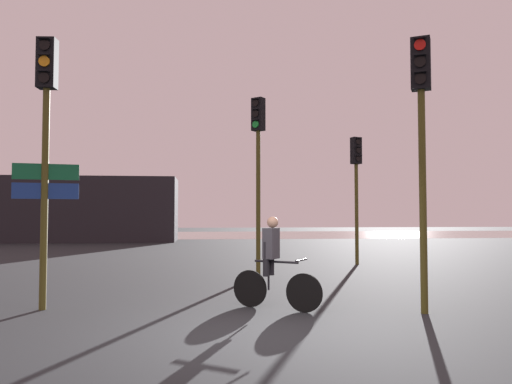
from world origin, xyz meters
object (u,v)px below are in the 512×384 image
(traffic_light_center, at_px, (258,153))
(traffic_light_near_right, at_px, (422,121))
(distant_building, at_px, (63,210))
(traffic_light_near_left, at_px, (46,121))
(traffic_light_far_right, at_px, (356,176))
(cyclist, at_px, (273,262))
(direction_sign_post, at_px, (46,207))

(traffic_light_center, relative_size, traffic_light_near_right, 1.03)
(distant_building, distance_m, traffic_light_center, 21.55)
(distant_building, height_order, traffic_light_near_left, traffic_light_near_left)
(traffic_light_center, relative_size, traffic_light_far_right, 1.13)
(traffic_light_center, height_order, cyclist, traffic_light_center)
(distant_building, distance_m, traffic_light_near_left, 24.04)
(distant_building, xyz_separation_m, traffic_light_near_left, (6.00, -23.24, 1.31))
(distant_building, height_order, traffic_light_center, traffic_light_center)
(cyclist, bearing_deg, traffic_light_near_right, 110.19)
(traffic_light_center, xyz_separation_m, traffic_light_near_left, (-4.25, -4.33, -0.04))
(traffic_light_center, xyz_separation_m, cyclist, (-0.25, -4.71, -2.53))
(direction_sign_post, bearing_deg, traffic_light_center, -145.62)
(direction_sign_post, bearing_deg, distant_building, -86.49)
(distant_building, relative_size, traffic_light_near_right, 3.00)
(distant_building, height_order, direction_sign_post, distant_building)
(direction_sign_post, xyz_separation_m, cyclist, (3.99, -0.41, -0.97))
(traffic_light_near_left, height_order, cyclist, traffic_light_near_left)
(distant_building, xyz_separation_m, traffic_light_far_right, (13.90, -16.03, 0.98))
(direction_sign_post, bearing_deg, traffic_light_near_left, 58.35)
(traffic_light_far_right, xyz_separation_m, cyclist, (-3.90, -7.58, -2.16))
(traffic_light_far_right, distance_m, direction_sign_post, 10.72)
(traffic_light_near_left, relative_size, cyclist, 2.96)
(traffic_light_far_right, bearing_deg, traffic_light_near_left, 23.91)
(traffic_light_near_right, height_order, traffic_light_far_right, traffic_light_near_right)
(traffic_light_near_left, height_order, traffic_light_near_right, traffic_light_near_left)
(traffic_light_near_left, xyz_separation_m, traffic_light_far_right, (7.90, 7.21, -0.33))
(traffic_light_near_left, distance_m, cyclist, 4.73)
(traffic_light_center, height_order, traffic_light_near_left, traffic_light_center)
(traffic_light_near_right, xyz_separation_m, direction_sign_post, (-6.46, 1.04, -1.45))
(traffic_light_far_right, height_order, direction_sign_post, traffic_light_far_right)
(traffic_light_far_right, bearing_deg, cyclist, 44.32)
(distant_building, bearing_deg, direction_sign_post, -75.47)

